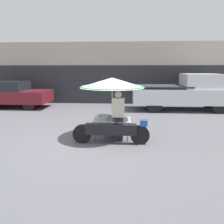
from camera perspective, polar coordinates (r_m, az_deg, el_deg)
ground_plane at (r=6.73m, az=-4.87°, el=-8.14°), size 36.00×36.00×0.00m
shopfront_building at (r=14.85m, az=0.02°, el=10.13°), size 28.00×2.06×3.82m
vendor_motorcycle_cart at (r=6.85m, az=0.01°, el=5.45°), size 2.31×2.03×1.95m
vendor_person at (r=6.71m, az=1.61°, el=-0.44°), size 0.38×0.22×1.56m
parked_car at (r=13.77m, az=-24.88°, el=4.26°), size 4.26×1.84×1.49m
pickup_truck at (r=12.37m, az=18.73°, el=4.82°), size 5.37×1.93×1.94m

